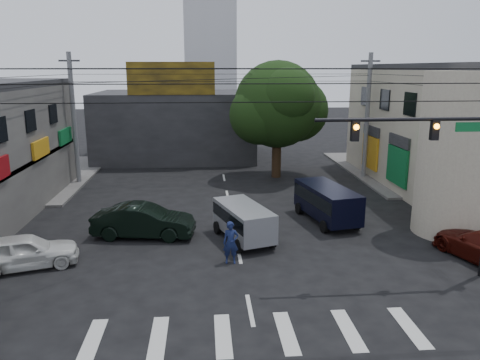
{
  "coord_description": "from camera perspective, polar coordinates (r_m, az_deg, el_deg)",
  "views": [
    {
      "loc": [
        -1.49,
        -17.54,
        8.13
      ],
      "look_at": [
        0.2,
        4.0,
        2.93
      ],
      "focal_mm": 35.0,
      "sensor_mm": 36.0,
      "label": 1
    }
  ],
  "objects": [
    {
      "name": "ground",
      "position": [
        19.39,
        0.34,
        -11.27
      ],
      "size": [
        160.0,
        160.0,
        0.0
      ],
      "primitive_type": "plane",
      "color": "black",
      "rests_on": "ground"
    },
    {
      "name": "sidewalk_far_right",
      "position": [
        41.32,
        23.76,
        1.12
      ],
      "size": [
        16.0,
        16.0,
        0.15
      ],
      "primitive_type": "cube",
      "color": "#514F4C",
      "rests_on": "ground"
    },
    {
      "name": "corner_column",
      "position": [
        25.24,
        25.28,
        2.8
      ],
      "size": [
        4.0,
        4.0,
        8.0
      ],
      "primitive_type": "cylinder",
      "color": "#A29480",
      "rests_on": "ground"
    },
    {
      "name": "building_far",
      "position": [
        43.91,
        -7.8,
        6.69
      ],
      "size": [
        14.0,
        10.0,
        6.0
      ],
      "primitive_type": "cube",
      "color": "#232326",
      "rests_on": "ground"
    },
    {
      "name": "billboard",
      "position": [
        38.73,
        -8.4,
        12.15
      ],
      "size": [
        7.0,
        0.3,
        2.6
      ],
      "primitive_type": "cube",
      "color": "olive",
      "rests_on": "building_far"
    },
    {
      "name": "street_tree",
      "position": [
        35.07,
        4.58,
        9.13
      ],
      "size": [
        6.4,
        6.4,
        8.7
      ],
      "color": "black",
      "rests_on": "ground"
    },
    {
      "name": "traffic_gantry",
      "position": [
        19.26,
        24.54,
        2.43
      ],
      "size": [
        7.1,
        0.35,
        7.2
      ],
      "color": "black",
      "rests_on": "ground"
    },
    {
      "name": "utility_pole_far_left",
      "position": [
        34.9,
        -19.58,
        6.94
      ],
      "size": [
        0.32,
        0.32,
        9.2
      ],
      "primitive_type": "cylinder",
      "color": "#59595B",
      "rests_on": "ground"
    },
    {
      "name": "utility_pole_far_right",
      "position": [
        35.79,
        15.23,
        7.39
      ],
      "size": [
        0.32,
        0.32,
        9.2
      ],
      "primitive_type": "cylinder",
      "color": "#59595B",
      "rests_on": "ground"
    },
    {
      "name": "dark_sedan",
      "position": [
        23.5,
        -11.66,
        -4.92
      ],
      "size": [
        3.02,
        5.38,
        1.62
      ],
      "primitive_type": "imported",
      "rotation": [
        0.0,
        0.0,
        1.44
      ],
      "color": "black",
      "rests_on": "ground"
    },
    {
      "name": "white_compact",
      "position": [
        21.52,
        -24.79,
        -7.9
      ],
      "size": [
        4.12,
        5.24,
        1.45
      ],
      "primitive_type": "imported",
      "rotation": [
        0.0,
        0.0,
        1.87
      ],
      "color": "silver",
      "rests_on": "ground"
    },
    {
      "name": "silver_minivan",
      "position": [
        22.51,
        0.43,
        -5.3
      ],
      "size": [
        5.02,
        4.06,
        1.73
      ],
      "primitive_type": null,
      "rotation": [
        0.0,
        0.0,
        1.89
      ],
      "color": "gray",
      "rests_on": "ground"
    },
    {
      "name": "navy_van",
      "position": [
        25.68,
        10.53,
        -2.92
      ],
      "size": [
        5.51,
        3.67,
        1.92
      ],
      "primitive_type": null,
      "rotation": [
        0.0,
        0.0,
        1.77
      ],
      "color": "black",
      "rests_on": "ground"
    },
    {
      "name": "traffic_officer",
      "position": [
        19.98,
        -1.13,
        -7.64
      ],
      "size": [
        0.68,
        0.46,
        1.84
      ],
      "primitive_type": "imported",
      "rotation": [
        0.0,
        0.0,
        -0.01
      ],
      "color": "#131C43",
      "rests_on": "ground"
    }
  ]
}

